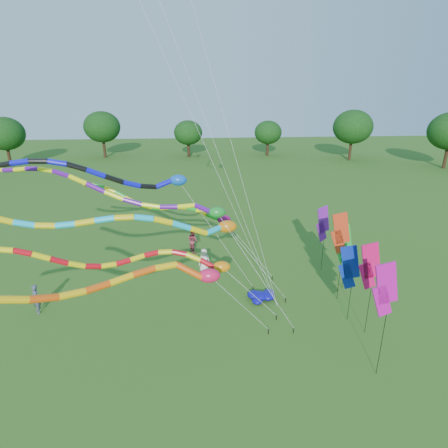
{
  "coord_description": "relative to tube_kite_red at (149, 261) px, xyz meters",
  "views": [
    {
      "loc": [
        -1.99,
        -13.75,
        11.87
      ],
      "look_at": [
        -0.39,
        5.4,
        4.8
      ],
      "focal_mm": 30.0,
      "sensor_mm": 36.0,
      "label": 1
    }
  ],
  "objects": [
    {
      "name": "tube_kite_purple",
      "position": [
        -1.34,
        1.83,
        2.91
      ],
      "size": [
        15.44,
        5.14,
        8.75
      ],
      "rotation": [
        0.0,
        0.0,
        -0.3
      ],
      "color": "black",
      "rests_on": "ground"
    },
    {
      "name": "banner_pole_magenta_a",
      "position": [
        9.77,
        -3.85,
        0.18
      ],
      "size": [
        1.16,
        0.11,
        5.47
      ],
      "rotation": [
        0.0,
        0.0,
        0.02
      ],
      "color": "black",
      "rests_on": "ground"
    },
    {
      "name": "tube_kite_green",
      "position": [
        0.86,
        6.67,
        0.55
      ],
      "size": [
        11.97,
        3.52,
        6.45
      ],
      "rotation": [
        0.0,
        0.0,
        -0.27
      ],
      "color": "black",
      "rests_on": "ground"
    },
    {
      "name": "tube_kite_orange",
      "position": [
        -1.94,
        -3.7,
        0.89
      ],
      "size": [
        15.34,
        6.28,
        7.07
      ],
      "rotation": [
        0.0,
        0.0,
        0.37
      ],
      "color": "black",
      "rests_on": "ground"
    },
    {
      "name": "tree_ring",
      "position": [
        0.43,
        -4.62,
        1.47
      ],
      "size": [
        116.26,
        117.34,
        9.53
      ],
      "color": "#382314",
      "rests_on": "ground"
    },
    {
      "name": "tube_kite_blue",
      "position": [
        -2.85,
        2.0,
        3.85
      ],
      "size": [
        15.66,
        2.5,
        9.46
      ],
      "rotation": [
        0.0,
        0.0,
        0.18
      ],
      "color": "black",
      "rests_on": "ground"
    },
    {
      "name": "banner_pole_violet",
      "position": [
        10.62,
        5.99,
        -0.63
      ],
      "size": [
        1.09,
        0.56,
        4.65
      ],
      "rotation": [
        0.0,
        0.0,
        0.43
      ],
      "color": "black",
      "rests_on": "ground"
    },
    {
      "name": "person_b",
      "position": [
        -6.64,
        2.31,
        -3.17
      ],
      "size": [
        0.7,
        0.74,
        1.71
      ],
      "primitive_type": "imported",
      "rotation": [
        0.0,
        0.0,
        -0.92
      ],
      "color": "#424A5C",
      "rests_on": "ground"
    },
    {
      "name": "tube_kite_cyan",
      "position": [
        -0.51,
        0.32,
        1.83
      ],
      "size": [
        15.29,
        3.22,
        7.95
      ],
      "rotation": [
        0.0,
        0.0,
        0.23
      ],
      "color": "black",
      "rests_on": "ground"
    },
    {
      "name": "person_a",
      "position": [
        2.79,
        6.47,
        -3.18
      ],
      "size": [
        0.94,
        0.76,
        1.67
      ],
      "primitive_type": "imported",
      "rotation": [
        0.0,
        0.0,
        0.31
      ],
      "color": "silver",
      "rests_on": "ground"
    },
    {
      "name": "banner_pole_green",
      "position": [
        11.12,
        3.59,
        -1.02
      ],
      "size": [
        1.16,
        0.14,
        4.25
      ],
      "rotation": [
        0.0,
        0.0,
        0.05
      ],
      "color": "black",
      "rests_on": "ground"
    },
    {
      "name": "banner_pole_magenta_b",
      "position": [
        10.54,
        -0.95,
        -0.24
      ],
      "size": [
        1.16,
        0.08,
        5.04
      ],
      "rotation": [
        0.0,
        0.0,
        -0.0
      ],
      "color": "black",
      "rests_on": "ground"
    },
    {
      "name": "ground",
      "position": [
        4.22,
        -2.67,
        -4.02
      ],
      "size": [
        160.0,
        160.0,
        0.0
      ],
      "primitive_type": "plane",
      "color": "#255717",
      "rests_on": "ground"
    },
    {
      "name": "person_c",
      "position": [
        2.07,
        9.78,
        -3.1
      ],
      "size": [
        1.06,
        1.13,
        1.85
      ],
      "primitive_type": "imported",
      "rotation": [
        0.0,
        0.0,
        2.1
      ],
      "color": "#953645",
      "rests_on": "ground"
    },
    {
      "name": "blue_nylon_heap",
      "position": [
        6.33,
        2.45,
        -3.76
      ],
      "size": [
        1.55,
        1.86,
        0.57
      ],
      "color": "#0E0B96",
      "rests_on": "ground"
    },
    {
      "name": "banner_pole_red",
      "position": [
        10.31,
        2.35,
        0.16
      ],
      "size": [
        1.16,
        0.13,
        5.45
      ],
      "rotation": [
        0.0,
        0.0,
        -0.04
      ],
      "color": "black",
      "rests_on": "ground"
    },
    {
      "name": "banner_pole_blue_b",
      "position": [
        10.08,
        0.25,
        -0.88
      ],
      "size": [
        1.16,
        0.27,
        4.4
      ],
      "rotation": [
        0.0,
        0.0,
        -0.17
      ],
      "color": "black",
      "rests_on": "ground"
    },
    {
      "name": "tube_kite_red",
      "position": [
        0.0,
        0.0,
        0.0
      ],
      "size": [
        12.53,
        1.87,
        5.97
      ],
      "rotation": [
        0.0,
        0.0,
        0.08
      ],
      "color": "black",
      "rests_on": "ground"
    }
  ]
}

